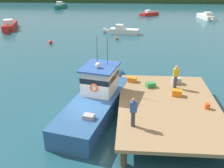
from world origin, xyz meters
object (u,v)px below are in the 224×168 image
Objects in this scene: crate_single_by_cleat at (151,85)px; bait_bucket at (207,106)px; moored_boat_near_channel at (206,17)px; crate_stack_near_edge at (132,79)px; main_fishing_boat at (97,98)px; mooring_buoy_outer at (51,42)px; crate_single_far at (176,81)px; moored_boat_outer_mooring at (149,14)px; moored_boat_off_the_point at (9,26)px; crate_stack_mid_dock at (177,93)px; moored_boat_far_right at (60,6)px; deckhand_by_the_boat at (133,112)px; mooring_buoy_spare_mooring at (117,38)px; deckhand_further_back at (176,76)px; moored_boat_far_left at (122,31)px.

crate_single_by_cleat is 1.76× the size of bait_bucket.
crate_stack_near_edge is at bearing -112.88° from moored_boat_near_channel.
main_fishing_boat is 21.65× the size of mooring_buoy_outer.
crate_single_far is 35.54m from moored_boat_outer_mooring.
mooring_buoy_outer is (-23.71, -18.56, -0.23)m from moored_boat_near_channel.
main_fishing_boat is 17.92m from mooring_buoy_outer.
moored_boat_off_the_point is 1.18× the size of moored_boat_near_channel.
crate_single_by_cleat is at bearing -33.54° from crate_stack_near_edge.
crate_stack_mid_dock is at bearing 4.24° from main_fishing_boat.
moored_boat_far_right is at bearing 110.68° from crate_stack_near_edge.
moored_boat_off_the_point is 11.57m from mooring_buoy_outer.
crate_stack_mid_dock reaches higher than crate_single_by_cleat.
deckhand_by_the_boat is (0.02, -5.77, 0.69)m from crate_stack_near_edge.
crate_single_far is (3.14, -0.11, 0.05)m from crate_stack_near_edge.
main_fishing_boat is at bearing 169.77° from bait_bucket.
crate_single_far is 17.36m from mooring_buoy_spare_mooring.
crate_single_by_cleat reaches higher than moored_boat_near_channel.
moored_boat_off_the_point is (-21.63, 23.40, -0.85)m from crate_stack_mid_dock.
moored_boat_near_channel is (13.59, 32.22, -0.90)m from crate_stack_near_edge.
crate_single_by_cleat is 18.46m from mooring_buoy_outer.
crate_stack_near_edge reaches higher than moored_boat_near_channel.
mooring_buoy_spare_mooring is at bearing -134.67° from moored_boat_near_channel.
deckhand_by_the_boat reaches higher than mooring_buoy_outer.
moored_boat_outer_mooring is 10.67× the size of mooring_buoy_spare_mooring.
deckhand_further_back is at bearing -106.11° from crate_single_far.
main_fishing_boat is at bearing -64.00° from mooring_buoy_outer.
crate_single_far is 0.37× the size of deckhand_by_the_boat.
main_fishing_boat is at bearing -163.28° from deckhand_further_back.
deckhand_further_back is 34.81m from moored_boat_near_channel.
bait_bucket is 3.20m from deckhand_further_back.
bait_bucket is at bearing -72.32° from mooring_buoy_spare_mooring.
crate_stack_near_edge reaches higher than moored_boat_far_left.
deckhand_further_back is 36.32m from moored_boat_outer_mooring.
deckhand_by_the_boat is 0.31× the size of moored_boat_far_left.
moored_boat_far_right is (2.06, 22.88, -0.03)m from moored_boat_off_the_point.
mooring_buoy_spare_mooring is (-2.01, 16.43, -1.18)m from crate_stack_near_edge.
crate_single_far is 6.49m from deckhand_by_the_boat.
main_fishing_boat is at bearing -92.12° from moored_boat_far_left.
crate_single_far is at bearing 73.89° from deckhand_further_back.
moored_boat_far_left reaches higher than mooring_buoy_outer.
mooring_buoy_spare_mooring is at bearing 104.78° from crate_stack_mid_dock.
main_fishing_boat is 3.89m from crate_single_by_cleat.
mooring_buoy_outer reaches higher than mooring_buoy_spare_mooring.
crate_single_far reaches higher than crate_single_by_cleat.
moored_boat_off_the_point is 1.58× the size of moored_boat_outer_mooring.
moored_boat_outer_mooring is at bearing 89.64° from crate_single_far.
crate_stack_mid_dock is 1.35m from deckhand_further_back.
moored_boat_off_the_point is (-23.14, 24.98, -0.82)m from bait_bucket.
mooring_buoy_outer is at bearing -77.85° from moored_boat_far_right.
bait_bucket is at bearing -50.01° from mooring_buoy_outer.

